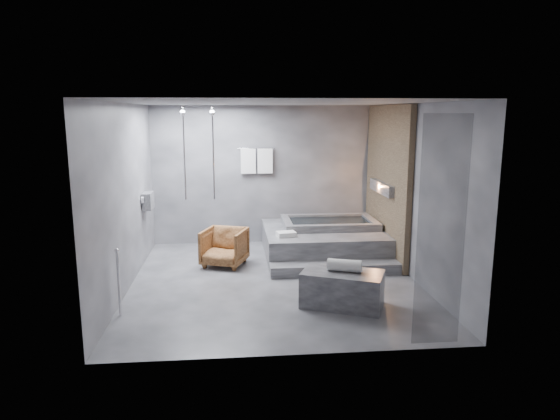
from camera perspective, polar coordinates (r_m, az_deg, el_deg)
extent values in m
plane|color=#333336|center=(8.08, -0.66, -8.11)|extent=(5.00, 5.00, 0.00)
cube|color=#555558|center=(7.63, -0.71, 12.15)|extent=(4.50, 5.00, 0.04)
cube|color=#3E3E44|center=(10.20, -1.85, 4.00)|extent=(4.50, 0.04, 2.80)
cube|color=#3E3E44|center=(5.30, 1.56, -2.64)|extent=(4.50, 0.04, 2.80)
cube|color=#3E3E44|center=(7.88, -17.23, 1.40)|extent=(0.04, 5.00, 2.80)
cube|color=#3E3E44|center=(8.23, 15.13, 1.91)|extent=(0.04, 5.00, 2.80)
cube|color=tan|center=(9.38, 12.14, 3.13)|extent=(0.10, 2.40, 2.78)
cube|color=#FF9938|center=(9.37, 11.65, 2.52)|extent=(0.14, 1.20, 0.20)
cube|color=gray|center=(9.27, -14.85, 1.03)|extent=(0.16, 0.42, 0.30)
imported|color=beige|center=(9.18, -14.88, 0.65)|extent=(0.08, 0.08, 0.21)
imported|color=beige|center=(9.38, -14.67, 0.70)|extent=(0.07, 0.07, 0.15)
cylinder|color=silver|center=(9.69, -7.65, 6.50)|extent=(0.04, 0.04, 1.80)
cylinder|color=silver|center=(9.73, -10.91, 6.42)|extent=(0.04, 0.04, 1.80)
cylinder|color=silver|center=(10.08, -2.71, 7.04)|extent=(0.75, 0.02, 0.02)
cube|color=white|center=(10.08, -3.66, 5.61)|extent=(0.30, 0.06, 0.50)
cube|color=white|center=(10.09, -1.72, 5.63)|extent=(0.30, 0.06, 0.50)
cylinder|color=silver|center=(6.94, -17.95, -8.01)|extent=(0.04, 0.04, 0.90)
cube|color=black|center=(5.79, 17.95, -2.51)|extent=(0.55, 0.01, 2.60)
cube|color=#38393B|center=(9.52, 4.92, -3.61)|extent=(2.20, 2.00, 0.50)
cube|color=#38393B|center=(8.45, 6.34, -6.67)|extent=(2.20, 0.36, 0.18)
cube|color=#343437|center=(7.07, 7.14, -8.94)|extent=(1.25, 0.99, 0.49)
imported|color=#452511|center=(8.85, -6.37, -4.23)|extent=(0.91, 0.92, 0.66)
cylinder|color=silver|center=(6.99, 7.38, -6.31)|extent=(0.50, 0.32, 0.17)
cube|color=silver|center=(8.83, 0.71, -2.77)|extent=(0.36, 0.29, 0.09)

